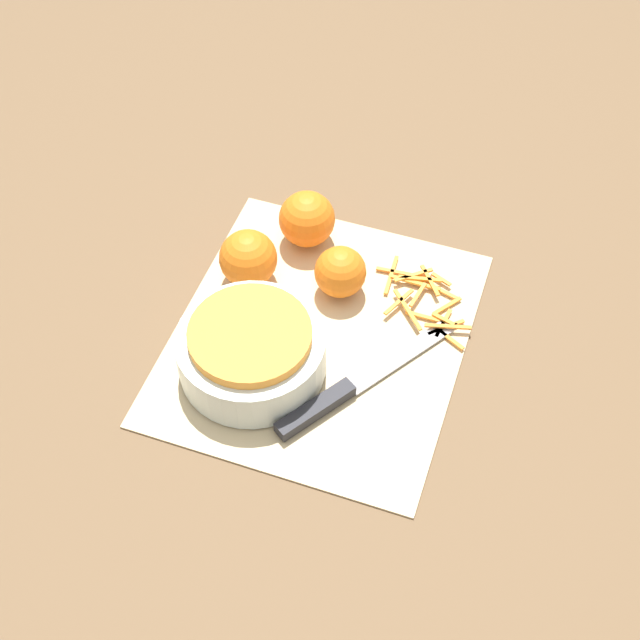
% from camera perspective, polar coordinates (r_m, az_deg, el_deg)
% --- Properties ---
extents(ground_plane, '(4.00, 4.00, 0.00)m').
position_cam_1_polar(ground_plane, '(1.13, 0.00, -1.13)').
color(ground_plane, brown).
extents(cutting_board, '(0.41, 0.36, 0.01)m').
position_cam_1_polar(cutting_board, '(1.13, 0.00, -1.03)').
color(cutting_board, '#CCB284').
rests_on(cutting_board, ground_plane).
extents(bowl_speckled, '(0.18, 0.18, 0.07)m').
position_cam_1_polar(bowl_speckled, '(1.07, -4.42, -1.92)').
color(bowl_speckled, silver).
rests_on(bowl_speckled, cutting_board).
extents(knife, '(0.24, 0.17, 0.02)m').
position_cam_1_polar(knife, '(1.07, 1.07, -4.88)').
color(knife, '#232328').
rests_on(knife, cutting_board).
extents(orange_left, '(0.08, 0.08, 0.08)m').
position_cam_1_polar(orange_left, '(1.21, -0.84, 6.48)').
color(orange_left, orange).
rests_on(orange_left, cutting_board).
extents(orange_right, '(0.08, 0.08, 0.08)m').
position_cam_1_polar(orange_right, '(1.16, -4.62, 3.95)').
color(orange_right, orange).
rests_on(orange_right, cutting_board).
extents(orange_back, '(0.07, 0.07, 0.07)m').
position_cam_1_polar(orange_back, '(1.15, 1.42, 3.07)').
color(orange_back, orange).
rests_on(orange_back, cutting_board).
extents(peel_pile, '(0.13, 0.15, 0.01)m').
position_cam_1_polar(peel_pile, '(1.17, 6.69, 1.37)').
color(peel_pile, orange).
rests_on(peel_pile, cutting_board).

